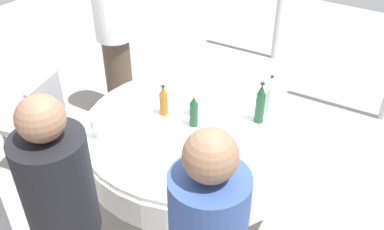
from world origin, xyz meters
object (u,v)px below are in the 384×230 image
Objects in this scene: bottle_dark_green_west at (194,112)px; wine_glass_west at (194,102)px; bottle_dark_green_mid at (260,104)px; wine_glass_near at (95,125)px; chair_east at (39,117)px; person_mid at (68,225)px; dining_table at (192,139)px; plate_inner at (204,96)px; plate_rear at (121,148)px; bottle_clear_front at (270,97)px; bottle_amber_left at (164,101)px; plate_south at (226,168)px; person_west at (115,39)px.

bottle_dark_green_west is 1.63× the size of wine_glass_west.
bottle_dark_green_mid is 0.47m from bottle_dark_green_west.
chair_east is (-0.13, -0.81, -0.33)m from wine_glass_near.
person_mid reaches higher than chair_east.
dining_table is 10.52× the size of wine_glass_near.
plate_rear is at bearing -7.69° from plate_inner.
dining_table is at bearing -53.53° from bottle_dark_green_mid.
bottle_clear_front is 1.64m from person_mid.
wine_glass_near is 0.68× the size of plate_rear.
bottle_amber_left is at bearing -18.46° from plate_inner.
bottle_clear_front is 0.71m from plate_south.
plate_inner is (-0.84, 0.33, -0.10)m from wine_glass_near.
bottle_amber_left is 0.98× the size of bottle_dark_green_west.
plate_rear is at bearing -27.58° from bottle_dark_green_west.
wine_glass_west is at bearing -148.48° from bottle_dark_green_west.
person_mid is 1.85× the size of chair_east.
bottle_dark_green_west is (0.01, 0.02, 0.26)m from dining_table.
person_west reaches higher than bottle_dark_green_west.
dining_table is 0.64m from bottle_clear_front.
plate_inner is (-0.84, 0.11, 0.00)m from plate_rear.
dining_table is 1.82× the size of chair_east.
wine_glass_near is 0.09× the size of person_mid.
chair_east is at bearing -64.92° from bottle_clear_front.
plate_rear is 0.14× the size of person_west.
bottle_clear_front is at bearing 138.12° from bottle_dark_green_west.
person_west is (-0.33, -1.65, -0.06)m from bottle_dark_green_mid.
person_mid reaches higher than plate_rear.
dining_table is at bearing -90.00° from person_west.
chair_east reaches higher than dining_table.
wine_glass_near is 0.24m from plate_rear.
plate_inner is at bearing -83.05° from bottle_clear_front.
bottle_amber_left reaches higher than dining_table.
bottle_dark_green_west is at bearing 21.33° from plate_inner.
bottle_dark_green_west reaches higher than plate_south.
plate_inner is 1.36m from chair_east.
bottle_clear_front is 0.20× the size of person_west.
bottle_amber_left reaches higher than plate_inner.
bottle_clear_front is 1.86m from chair_east.
wine_glass_west is at bearing -85.24° from chair_east.
dining_table is at bearing 137.72° from wine_glass_near.
chair_east is (0.65, -1.64, -0.37)m from bottle_dark_green_mid.
dining_table is 4.99× the size of bottle_dark_green_mid.
bottle_dark_green_west is 1.09× the size of plate_south.
person_west is at bearing -136.73° from plate_rear.
bottle_dark_green_west is at bearing 31.52° from wine_glass_west.
bottle_dark_green_mid reaches higher than plate_south.
wine_glass_west is at bearing -88.12° from person_mid.
bottle_amber_left is 0.22m from wine_glass_west.
wine_glass_west is 1.00× the size of wine_glass_near.
person_mid is at bearing 3.59° from wine_glass_west.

